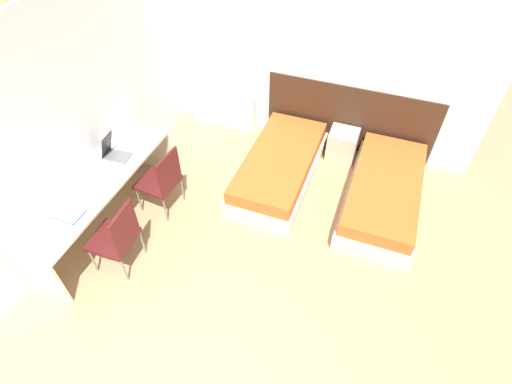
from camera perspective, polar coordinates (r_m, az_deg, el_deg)
The scene contains 12 objects.
wall_back at distance 5.95m, azimuth 7.08°, elevation 18.36°, with size 5.14×0.05×2.70m.
wall_left at distance 5.20m, azimuth -23.48°, elevation 10.47°, with size 0.05×5.32×2.70m.
headboard_panel at distance 6.23m, azimuth 13.10°, elevation 10.06°, with size 2.52×0.03×1.07m.
bed_near_window at distance 5.73m, azimuth 3.37°, elevation 3.57°, with size 0.95×2.00×0.43m.
bed_near_door at distance 5.61m, azimuth 17.78°, elevation -0.14°, with size 0.95×2.00×0.43m.
nightstand at distance 6.22m, azimuth 12.22°, elevation 6.66°, with size 0.42×0.40×0.46m.
radiator at distance 6.75m, azimuth -4.58°, elevation 11.73°, with size 1.08×0.12×0.59m.
desk at distance 5.20m, azimuth -21.27°, elevation 0.33°, with size 0.61×2.36×0.74m.
chair_near_laptop at distance 5.23m, azimuth -13.30°, elevation 1.78°, with size 0.50×0.50×0.95m.
chair_near_notebook at distance 4.73m, azimuth -19.21°, elevation -5.95°, with size 0.49×0.49×0.95m.
laptop at distance 5.34m, azimuth -19.63°, elevation 5.39°, with size 0.34×0.24×0.32m.
open_notebook at distance 4.83m, azimuth -25.22°, elevation -2.80°, with size 0.32×0.23×0.02m.
Camera 1 is at (1.21, -0.83, 4.03)m, focal length 28.00 mm.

